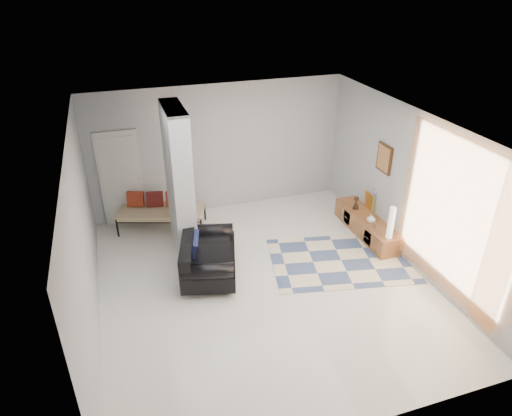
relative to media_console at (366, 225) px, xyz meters
name	(u,v)px	position (x,y,z in m)	size (l,w,h in m)	color
floor	(264,283)	(-2.52, -0.90, -0.20)	(6.00, 6.00, 0.00)	white
ceiling	(266,129)	(-2.52, -0.90, 2.60)	(6.00, 6.00, 0.00)	white
wall_back	(219,149)	(-2.52, 2.10, 1.20)	(6.00, 6.00, 0.00)	#AFB1B4
wall_front	(358,344)	(-2.52, -3.90, 1.20)	(6.00, 6.00, 0.00)	#AFB1B4
wall_left	(83,242)	(-5.27, -0.90, 1.20)	(6.00, 6.00, 0.00)	#AFB1B4
wall_right	(412,190)	(0.23, -0.90, 1.20)	(6.00, 6.00, 0.00)	#AFB1B4
partition_column	(179,182)	(-3.62, 0.70, 1.20)	(0.35, 1.20, 2.80)	#ACB1B3
hallway_door	(121,178)	(-4.62, 2.06, 0.82)	(0.85, 0.06, 2.04)	silver
curtain	(452,218)	(0.15, -2.05, 1.25)	(2.55, 2.55, 0.00)	orange
wall_art	(384,158)	(0.20, 0.00, 1.45)	(0.04, 0.45, 0.55)	#3E2410
media_console	(366,225)	(0.00, 0.00, 0.00)	(0.45, 1.89, 0.80)	brown
loveseat	(206,256)	(-3.40, -0.28, 0.15)	(1.27, 1.73, 0.76)	silver
daybed	(160,210)	(-3.94, 1.58, 0.21)	(1.87, 1.24, 0.77)	black
area_rug	(341,260)	(-0.92, -0.70, -0.20)	(2.59, 1.73, 0.01)	beige
cylinder_lamp	(391,223)	(-0.02, -0.81, 0.51)	(0.12, 0.12, 0.63)	silver
bronze_figurine	(356,203)	(-0.05, 0.40, 0.33)	(0.14, 0.14, 0.28)	#322216
vase	(371,218)	(-0.05, -0.20, 0.28)	(0.17, 0.17, 0.18)	silver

